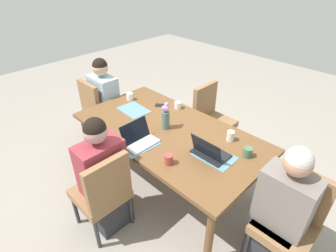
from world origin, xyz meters
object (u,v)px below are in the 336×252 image
at_px(laptop_near_left_mid, 139,139).
at_px(phone_black, 161,105).
at_px(person_head_right_left_near, 280,215).
at_px(person_near_left_mid, 104,181).
at_px(chair_head_right_left_near, 291,216).
at_px(flower_vase, 166,117).
at_px(laptop_head_right_left_near, 209,152).
at_px(coffee_mug_centre_right, 130,96).
at_px(coffee_mug_near_right, 248,152).
at_px(coffee_mug_far_left, 231,136).
at_px(dining_table, 168,135).
at_px(chair_head_left_left_far, 99,108).
at_px(chair_far_right_near, 211,116).
at_px(person_head_left_left_far, 106,106).
at_px(coffee_mug_centre_left, 169,159).
at_px(chair_near_left_mid, 103,191).
at_px(coffee_mug_near_left, 178,105).

bearing_deg(laptop_near_left_mid, phone_black, 120.25).
bearing_deg(person_head_right_left_near, person_near_left_mid, -149.50).
bearing_deg(chair_head_right_left_near, person_near_left_mid, -148.29).
relative_size(person_head_right_left_near, flower_vase, 4.11).
bearing_deg(laptop_head_right_left_near, coffee_mug_centre_right, 172.40).
xyz_separation_m(chair_head_right_left_near, phone_black, (-1.78, 0.27, 0.23)).
bearing_deg(laptop_near_left_mid, coffee_mug_centre_right, 147.20).
bearing_deg(coffee_mug_near_right, coffee_mug_far_left, 157.72).
height_order(dining_table, flower_vase, flower_vase).
bearing_deg(chair_head_right_left_near, flower_vase, -178.21).
bearing_deg(coffee_mug_near_right, chair_head_right_left_near, -15.65).
bearing_deg(flower_vase, person_head_right_left_near, -1.35).
bearing_deg(chair_head_left_left_far, coffee_mug_far_left, 10.38).
bearing_deg(chair_head_left_left_far, laptop_head_right_left_near, 0.13).
height_order(person_near_left_mid, laptop_head_right_left_near, person_near_left_mid).
bearing_deg(chair_far_right_near, coffee_mug_far_left, -41.62).
bearing_deg(chair_head_right_left_near, chair_far_right_near, 149.95).
distance_m(person_head_left_left_far, laptop_near_left_mid, 1.30).
xyz_separation_m(chair_far_right_near, coffee_mug_centre_left, (0.47, -1.25, 0.28)).
bearing_deg(person_head_right_left_near, chair_head_left_left_far, -179.62).
relative_size(dining_table, person_head_left_left_far, 1.70).
height_order(person_near_left_mid, person_head_left_left_far, same).
bearing_deg(flower_vase, person_head_left_left_far, 178.76).
height_order(person_head_right_left_near, laptop_near_left_mid, person_head_right_left_near).
relative_size(coffee_mug_near_right, coffee_mug_far_left, 0.91).
relative_size(chair_near_left_mid, coffee_mug_near_right, 9.71).
height_order(chair_head_left_left_far, coffee_mug_centre_left, chair_head_left_left_far).
height_order(person_near_left_mid, phone_black, person_near_left_mid).
bearing_deg(phone_black, person_head_left_left_far, 162.17).
relative_size(chair_near_left_mid, coffee_mug_centre_left, 9.87).
bearing_deg(dining_table, coffee_mug_near_right, 13.99).
bearing_deg(chair_far_right_near, chair_head_right_left_near, -30.05).
height_order(chair_head_right_left_near, coffee_mug_near_left, chair_head_right_left_near).
bearing_deg(person_head_right_left_near, coffee_mug_near_right, 154.61).
relative_size(dining_table, chair_far_right_near, 2.26).
bearing_deg(person_head_right_left_near, coffee_mug_near_left, 164.07).
bearing_deg(flower_vase, coffee_mug_centre_left, -41.81).
height_order(dining_table, laptop_head_right_left_near, laptop_head_right_left_near).
relative_size(dining_table, coffee_mug_far_left, 19.89).
xyz_separation_m(chair_near_left_mid, person_near_left_mid, (-0.07, 0.06, 0.03)).
bearing_deg(person_near_left_mid, person_head_left_left_far, 145.65).
distance_m(person_near_left_mid, laptop_head_right_left_near, 1.00).
bearing_deg(coffee_mug_far_left, person_head_right_left_near, -24.33).
distance_m(chair_near_left_mid, person_head_left_left_far, 1.57).
bearing_deg(phone_black, coffee_mug_centre_left, -77.57).
relative_size(coffee_mug_near_right, coffee_mug_centre_left, 1.02).
height_order(coffee_mug_near_right, phone_black, coffee_mug_near_right).
xyz_separation_m(chair_head_right_left_near, coffee_mug_near_left, (-1.59, 0.36, 0.27)).
xyz_separation_m(dining_table, person_head_right_left_near, (1.28, -0.02, -0.13)).
bearing_deg(coffee_mug_centre_right, chair_head_left_left_far, -158.36).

